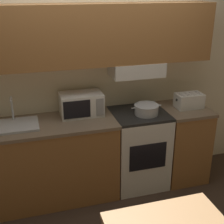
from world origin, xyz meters
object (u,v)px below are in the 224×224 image
object	(u,v)px
cooking_pot	(146,109)
toaster	(189,101)
stove_range	(138,148)
microwave	(81,104)
sink_basin	(14,125)

from	to	relation	value
cooking_pot	toaster	world-z (taller)	toaster
stove_range	microwave	distance (m)	0.88
stove_range	microwave	xyz separation A→B (m)	(-0.65, 0.13, 0.59)
microwave	sink_basin	world-z (taller)	sink_basin
microwave	toaster	distance (m)	1.27
microwave	sink_basin	size ratio (longest dim) A/B	0.94
stove_range	toaster	bearing A→B (deg)	-0.89
stove_range	toaster	xyz separation A→B (m)	(0.62, -0.01, 0.55)
stove_range	microwave	bearing A→B (deg)	168.77
sink_basin	microwave	bearing A→B (deg)	10.01
cooking_pot	sink_basin	distance (m)	1.44
cooking_pot	microwave	xyz separation A→B (m)	(-0.70, 0.20, 0.06)
stove_range	sink_basin	xyz separation A→B (m)	(-1.38, -0.00, 0.48)
stove_range	sink_basin	world-z (taller)	sink_basin
toaster	sink_basin	size ratio (longest dim) A/B	0.65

